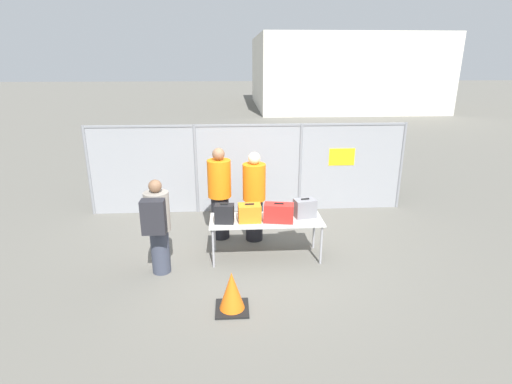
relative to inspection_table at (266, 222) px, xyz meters
The scene contains 13 objects.
ground_plane 0.72m from the inspection_table, behind, with size 120.00×120.00×0.00m, color #605E56.
fence_section 2.41m from the inspection_table, 94.50° to the left, with size 7.26×0.07×2.05m.
inspection_table is the anchor object (origin of this frame).
suitcase_black 0.77m from the inspection_table, behind, with size 0.34×0.24×0.35m.
suitcase_orange 0.36m from the inspection_table, 169.35° to the right, with size 0.40×0.30×0.33m.
suitcase_red 0.32m from the inspection_table, 28.03° to the right, with size 0.54×0.33×0.35m.
suitcase_grey 0.73m from the inspection_table, ahead, with size 0.41×0.32×0.35m.
traveler_hooded 1.88m from the inspection_table, 165.43° to the right, with size 0.40×0.62×1.63m.
security_worker_near 0.82m from the inspection_table, 102.31° to the left, with size 0.44×0.44×1.78m.
security_worker_far 1.26m from the inspection_table, 132.65° to the left, with size 0.45×0.45×1.84m.
utility_trailer 4.40m from the inspection_table, 66.56° to the left, with size 3.26×2.04×0.78m.
distant_hangar 25.19m from the inspection_table, 72.86° to the left, with size 12.06×11.95×5.00m.
traffic_cone 1.74m from the inspection_table, 111.66° to the right, with size 0.48×0.48×0.60m.
Camera 1 is at (-0.38, -6.52, 3.43)m, focal length 28.00 mm.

